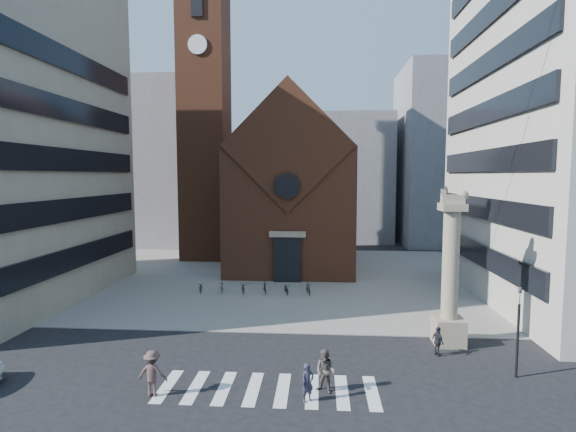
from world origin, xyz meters
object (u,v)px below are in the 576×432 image
Objects in this scene: lion_column at (450,284)px; pedestrian_1 at (325,371)px; traffic_light at (518,330)px; pedestrian_0 at (308,383)px; scooter_0 at (201,287)px; pedestrian_2 at (438,341)px.

lion_column reaches higher than pedestrian_1.
traffic_light is 10.22m from pedestrian_0.
traffic_light is 2.27× the size of pedestrian_1.
lion_column reaches higher than scooter_0.
pedestrian_2 is at bearing 64.18° from pedestrian_1.
pedestrian_1 is 1.22× the size of scooter_0.
pedestrian_0 is at bearing 107.61° from pedestrian_2.
pedestrian_1 is (-8.93, -2.09, -1.34)m from traffic_light.
lion_column is 5.64× the size of pedestrian_2.
pedestrian_2 is (5.93, 4.42, -0.18)m from pedestrian_1.
lion_column is at bearing -43.18° from scooter_0.
lion_column reaches higher than pedestrian_2.
traffic_light is at bearing -20.07° from pedestrian_0.
traffic_light is at bearing -49.15° from scooter_0.
traffic_light reaches higher than scooter_0.
traffic_light is 4.09m from pedestrian_2.
pedestrian_0 is 19.12m from scooter_0.
lion_column is at bearing -51.77° from pedestrian_2.
lion_column reaches higher than pedestrian_0.
lion_column is 9.56m from pedestrian_1.
pedestrian_0 is 1.05× the size of scooter_0.
scooter_0 is (-9.04, 16.84, -0.35)m from pedestrian_0.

